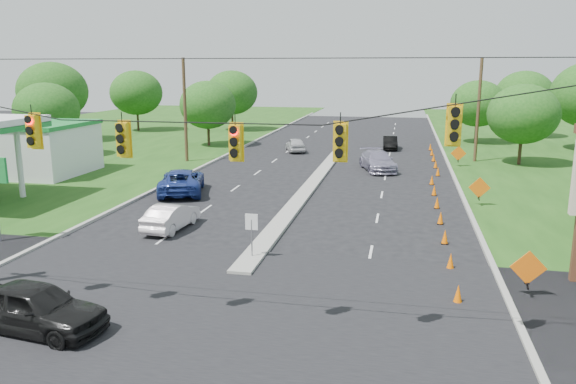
# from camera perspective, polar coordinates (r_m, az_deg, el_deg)

# --- Properties ---
(ground) EXTENTS (160.00, 160.00, 0.00)m
(ground) POSITION_cam_1_polar(r_m,az_deg,el_deg) (19.29, -8.47, -12.62)
(ground) COLOR black
(ground) RESTS_ON ground
(cross_street) EXTENTS (160.00, 14.00, 0.02)m
(cross_street) POSITION_cam_1_polar(r_m,az_deg,el_deg) (19.29, -8.47, -12.62)
(cross_street) COLOR black
(cross_street) RESTS_ON ground
(curb_left) EXTENTS (0.25, 110.00, 0.16)m
(curb_left) POSITION_cam_1_polar(r_m,az_deg,el_deg) (49.80, -7.64, 2.99)
(curb_left) COLOR gray
(curb_left) RESTS_ON ground
(curb_right) EXTENTS (0.25, 110.00, 0.16)m
(curb_right) POSITION_cam_1_polar(r_m,az_deg,el_deg) (47.22, 16.21, 2.08)
(curb_right) COLOR gray
(curb_right) RESTS_ON ground
(median) EXTENTS (1.00, 34.00, 0.18)m
(median) POSITION_cam_1_polar(r_m,az_deg,el_deg) (38.73, 2.16, 0.36)
(median) COLOR gray
(median) RESTS_ON ground
(median_sign) EXTENTS (0.55, 0.06, 2.05)m
(median_sign) POSITION_cam_1_polar(r_m,az_deg,el_deg) (24.14, -3.72, -3.59)
(median_sign) COLOR gray
(median_sign) RESTS_ON ground
(signal_span) EXTENTS (25.60, 0.32, 9.00)m
(signal_span) POSITION_cam_1_polar(r_m,az_deg,el_deg) (16.87, -10.33, 1.46)
(signal_span) COLOR #422D1C
(signal_span) RESTS_ON ground
(utility_pole_far_left) EXTENTS (0.28, 0.28, 9.00)m
(utility_pole_far_left) POSITION_cam_1_polar(r_m,az_deg,el_deg) (50.11, -10.41, 8.14)
(utility_pole_far_left) COLOR #422D1C
(utility_pole_far_left) RESTS_ON ground
(utility_pole_far_right) EXTENTS (0.28, 0.28, 9.00)m
(utility_pole_far_right) POSITION_cam_1_polar(r_m,az_deg,el_deg) (51.86, 18.77, 7.83)
(utility_pole_far_right) COLOR #422D1C
(utility_pole_far_right) RESTS_ON ground
(cone_0) EXTENTS (0.32, 0.32, 0.70)m
(cone_0) POSITION_cam_1_polar(r_m,az_deg,el_deg) (20.97, 16.90, -9.88)
(cone_0) COLOR #FF6901
(cone_0) RESTS_ON ground
(cone_1) EXTENTS (0.32, 0.32, 0.70)m
(cone_1) POSITION_cam_1_polar(r_m,az_deg,el_deg) (24.24, 16.19, -6.77)
(cone_1) COLOR #FF6901
(cone_1) RESTS_ON ground
(cone_2) EXTENTS (0.32, 0.32, 0.70)m
(cone_2) POSITION_cam_1_polar(r_m,az_deg,el_deg) (27.56, 15.66, -4.40)
(cone_2) COLOR #FF6901
(cone_2) RESTS_ON ground
(cone_3) EXTENTS (0.32, 0.32, 0.70)m
(cone_3) POSITION_cam_1_polar(r_m,az_deg,el_deg) (30.92, 15.24, -2.54)
(cone_3) COLOR #FF6901
(cone_3) RESTS_ON ground
(cone_4) EXTENTS (0.32, 0.32, 0.70)m
(cone_4) POSITION_cam_1_polar(r_m,az_deg,el_deg) (34.31, 14.91, -1.05)
(cone_4) COLOR #FF6901
(cone_4) RESTS_ON ground
(cone_5) EXTENTS (0.32, 0.32, 0.70)m
(cone_5) POSITION_cam_1_polar(r_m,az_deg,el_deg) (37.73, 14.64, 0.18)
(cone_5) COLOR #FF6901
(cone_5) RESTS_ON ground
(cone_6) EXTENTS (0.32, 0.32, 0.70)m
(cone_6) POSITION_cam_1_polar(r_m,az_deg,el_deg) (41.15, 14.41, 1.20)
(cone_6) COLOR #FF6901
(cone_6) RESTS_ON ground
(cone_7) EXTENTS (0.32, 0.32, 0.70)m
(cone_7) POSITION_cam_1_polar(r_m,az_deg,el_deg) (44.62, 14.99, 2.03)
(cone_7) COLOR #FF6901
(cone_7) RESTS_ON ground
(cone_8) EXTENTS (0.32, 0.32, 0.70)m
(cone_8) POSITION_cam_1_polar(r_m,az_deg,el_deg) (48.06, 14.77, 2.77)
(cone_8) COLOR #FF6901
(cone_8) RESTS_ON ground
(cone_9) EXTENTS (0.32, 0.32, 0.70)m
(cone_9) POSITION_cam_1_polar(r_m,az_deg,el_deg) (51.52, 14.58, 3.41)
(cone_9) COLOR #FF6901
(cone_9) RESTS_ON ground
(cone_10) EXTENTS (0.32, 0.32, 0.70)m
(cone_10) POSITION_cam_1_polar(r_m,az_deg,el_deg) (54.97, 14.41, 3.97)
(cone_10) COLOR #FF6901
(cone_10) RESTS_ON ground
(cone_11) EXTENTS (0.32, 0.32, 0.70)m
(cone_11) POSITION_cam_1_polar(r_m,az_deg,el_deg) (58.44, 14.27, 4.47)
(cone_11) COLOR #FF6901
(cone_11) RESTS_ON ground
(work_sign_0) EXTENTS (1.27, 0.58, 1.37)m
(work_sign_0) POSITION_cam_1_polar(r_m,az_deg,el_deg) (22.02, 23.21, -7.22)
(work_sign_0) COLOR black
(work_sign_0) RESTS_ON ground
(work_sign_1) EXTENTS (1.27, 0.58, 1.37)m
(work_sign_1) POSITION_cam_1_polar(r_m,az_deg,el_deg) (35.37, 18.87, 0.33)
(work_sign_1) COLOR black
(work_sign_1) RESTS_ON ground
(work_sign_2) EXTENTS (1.27, 0.58, 1.37)m
(work_sign_2) POSITION_cam_1_polar(r_m,az_deg,el_deg) (49.08, 16.93, 3.71)
(work_sign_2) COLOR black
(work_sign_2) RESTS_ON ground
(tree_2) EXTENTS (5.88, 5.88, 6.86)m
(tree_2) POSITION_cam_1_polar(r_m,az_deg,el_deg) (56.56, -23.32, 7.65)
(tree_2) COLOR black
(tree_2) RESTS_ON ground
(tree_3) EXTENTS (7.56, 7.56, 8.82)m
(tree_3) POSITION_cam_1_polar(r_m,az_deg,el_deg) (68.12, -22.80, 9.40)
(tree_3) COLOR black
(tree_3) RESTS_ON ground
(tree_4) EXTENTS (6.72, 6.72, 7.84)m
(tree_4) POSITION_cam_1_polar(r_m,az_deg,el_deg) (76.49, -15.15, 9.70)
(tree_4) COLOR black
(tree_4) RESTS_ON ground
(tree_5) EXTENTS (5.88, 5.88, 6.86)m
(tree_5) POSITION_cam_1_polar(r_m,az_deg,el_deg) (59.98, -8.16, 8.75)
(tree_5) COLOR black
(tree_5) RESTS_ON ground
(tree_6) EXTENTS (6.72, 6.72, 7.84)m
(tree_6) POSITION_cam_1_polar(r_m,az_deg,el_deg) (74.79, -5.73, 10.01)
(tree_6) COLOR black
(tree_6) RESTS_ON ground
(tree_9) EXTENTS (5.88, 5.88, 6.86)m
(tree_9) POSITION_cam_1_polar(r_m,az_deg,el_deg) (51.43, 22.78, 7.31)
(tree_9) COLOR black
(tree_9) RESTS_ON ground
(tree_11) EXTENTS (6.72, 6.72, 7.84)m
(tree_11) POSITION_cam_1_polar(r_m,az_deg,el_deg) (72.74, 22.86, 9.04)
(tree_11) COLOR black
(tree_11) RESTS_ON ground
(tree_12) EXTENTS (5.88, 5.88, 6.86)m
(tree_12) POSITION_cam_1_polar(r_m,az_deg,el_deg) (64.93, 18.73, 8.50)
(tree_12) COLOR black
(tree_12) RESTS_ON ground
(black_sedan) EXTENTS (4.89, 2.49, 1.59)m
(black_sedan) POSITION_cam_1_polar(r_m,az_deg,el_deg) (19.63, -24.29, -10.64)
(black_sedan) COLOR black
(black_sedan) RESTS_ON ground
(white_sedan) EXTENTS (1.72, 4.19, 1.35)m
(white_sedan) POSITION_cam_1_polar(r_m,az_deg,el_deg) (29.47, -11.77, -2.44)
(white_sedan) COLOR silver
(white_sedan) RESTS_ON ground
(blue_pickup) EXTENTS (4.30, 6.39, 1.63)m
(blue_pickup) POSITION_cam_1_polar(r_m,az_deg,el_deg) (37.75, -10.74, 1.09)
(blue_pickup) COLOR navy
(blue_pickup) RESTS_ON ground
(silver_car_far) EXTENTS (3.66, 5.84, 1.58)m
(silver_car_far) POSITION_cam_1_polar(r_m,az_deg,el_deg) (45.91, 9.11, 3.14)
(silver_car_far) COLOR gray
(silver_car_far) RESTS_ON ground
(silver_car_oncoming) EXTENTS (2.87, 4.37, 1.38)m
(silver_car_oncoming) POSITION_cam_1_polar(r_m,az_deg,el_deg) (55.69, 0.76, 4.82)
(silver_car_oncoming) COLOR #BCBBBE
(silver_car_oncoming) RESTS_ON ground
(dark_car_receding) EXTENTS (1.63, 4.13, 1.34)m
(dark_car_receding) POSITION_cam_1_polar(r_m,az_deg,el_deg) (58.30, 10.33, 4.95)
(dark_car_receding) COLOR black
(dark_car_receding) RESTS_ON ground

